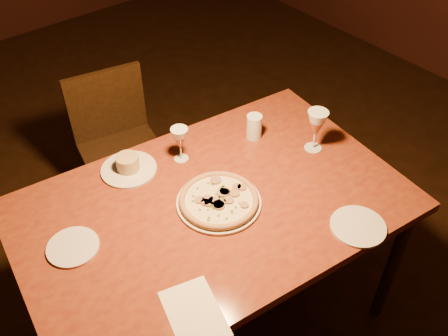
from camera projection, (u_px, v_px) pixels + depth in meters
floor at (191, 336)px, 2.41m from camera, size 7.00×7.00×0.00m
dining_table at (213, 215)px, 2.00m from camera, size 1.61×1.14×0.80m
chair_far at (119, 142)px, 2.73m from camera, size 0.50×0.50×0.87m
pizza_plate at (219, 200)px, 1.94m from camera, size 0.33×0.33×0.04m
ramekin_saucer at (128, 166)px, 2.08m from camera, size 0.23×0.23×0.07m
wine_glass_far at (180, 144)px, 2.10m from camera, size 0.07×0.07×0.16m
wine_glass_right at (316, 131)px, 2.14m from camera, size 0.09×0.09×0.20m
water_tumbler at (254, 127)px, 2.22m from camera, size 0.07×0.07×0.12m
side_plate_left at (73, 247)px, 1.79m from camera, size 0.19×0.19×0.01m
side_plate_near at (358, 226)px, 1.86m from camera, size 0.21×0.21×0.01m
menu_card at (194, 313)px, 1.59m from camera, size 0.22×0.28×0.00m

